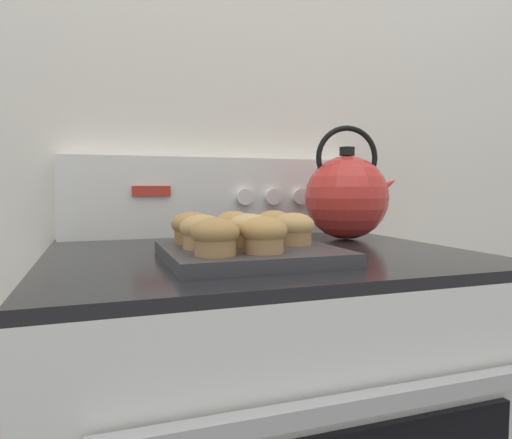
{
  "coord_description": "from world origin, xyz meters",
  "views": [
    {
      "loc": [
        -0.29,
        -0.48,
        1.02
      ],
      "look_at": [
        -0.03,
        0.28,
        0.96
      ],
      "focal_mm": 32.0,
      "sensor_mm": 36.0,
      "label": 1
    }
  ],
  "objects_px": {
    "muffin_r0_c1": "(263,235)",
    "muffin_r2_c2": "(274,225)",
    "muffin_r1_c2": "(294,229)",
    "tea_kettle": "(347,196)",
    "muffin_r1_c0": "(202,232)",
    "muffin_r0_c0": "(215,236)",
    "muffin_r1_c1": "(249,230)",
    "muffin_r2_c1": "(234,226)",
    "muffin_r2_c0": "(192,228)",
    "muffin_pan": "(249,253)"
  },
  "relations": [
    {
      "from": "muffin_r1_c0",
      "to": "muffin_r2_c1",
      "type": "bearing_deg",
      "value": 46.08
    },
    {
      "from": "muffin_r2_c0",
      "to": "muffin_r2_c2",
      "type": "relative_size",
      "value": 1.0
    },
    {
      "from": "muffin_r1_c1",
      "to": "muffin_r2_c2",
      "type": "height_order",
      "value": "same"
    },
    {
      "from": "muffin_pan",
      "to": "muffin_r2_c1",
      "type": "distance_m",
      "value": 0.09
    },
    {
      "from": "muffin_r0_c1",
      "to": "muffin_r2_c0",
      "type": "xyz_separation_m",
      "value": [
        -0.08,
        0.16,
        0.0
      ]
    },
    {
      "from": "muffin_r0_c0",
      "to": "muffin_r0_c1",
      "type": "xyz_separation_m",
      "value": [
        0.08,
        0.0,
        0.0
      ]
    },
    {
      "from": "muffin_r2_c2",
      "to": "tea_kettle",
      "type": "xyz_separation_m",
      "value": [
        0.24,
        0.13,
        0.05
      ]
    },
    {
      "from": "muffin_r1_c0",
      "to": "tea_kettle",
      "type": "xyz_separation_m",
      "value": [
        0.39,
        0.22,
        0.05
      ]
    },
    {
      "from": "muffin_pan",
      "to": "muffin_r2_c0",
      "type": "relative_size",
      "value": 3.85
    },
    {
      "from": "muffin_pan",
      "to": "tea_kettle",
      "type": "bearing_deg",
      "value": 34.54
    },
    {
      "from": "muffin_r2_c0",
      "to": "muffin_r2_c2",
      "type": "height_order",
      "value": "same"
    },
    {
      "from": "muffin_r1_c0",
      "to": "muffin_r2_c1",
      "type": "xyz_separation_m",
      "value": [
        0.08,
        0.08,
        0.0
      ]
    },
    {
      "from": "muffin_r1_c0",
      "to": "muffin_r2_c1",
      "type": "height_order",
      "value": "same"
    },
    {
      "from": "muffin_r0_c0",
      "to": "muffin_r2_c0",
      "type": "height_order",
      "value": "same"
    },
    {
      "from": "muffin_r1_c1",
      "to": "tea_kettle",
      "type": "distance_m",
      "value": 0.38
    },
    {
      "from": "muffin_pan",
      "to": "muffin_r0_c0",
      "type": "bearing_deg",
      "value": -134.84
    },
    {
      "from": "muffin_pan",
      "to": "muffin_r2_c1",
      "type": "height_order",
      "value": "muffin_r2_c1"
    },
    {
      "from": "muffin_r0_c1",
      "to": "muffin_r2_c0",
      "type": "bearing_deg",
      "value": 116.87
    },
    {
      "from": "muffin_r1_c2",
      "to": "muffin_r2_c2",
      "type": "distance_m",
      "value": 0.08
    },
    {
      "from": "muffin_pan",
      "to": "muffin_r1_c0",
      "type": "height_order",
      "value": "muffin_r1_c0"
    },
    {
      "from": "muffin_r2_c0",
      "to": "muffin_r2_c1",
      "type": "xyz_separation_m",
      "value": [
        0.08,
        0.0,
        0.0
      ]
    },
    {
      "from": "tea_kettle",
      "to": "muffin_r0_c0",
      "type": "bearing_deg",
      "value": -143.1
    },
    {
      "from": "muffin_r1_c0",
      "to": "muffin_r1_c1",
      "type": "height_order",
      "value": "same"
    },
    {
      "from": "muffin_r1_c2",
      "to": "tea_kettle",
      "type": "bearing_deg",
      "value": 43.1
    },
    {
      "from": "muffin_r1_c0",
      "to": "muffin_r0_c1",
      "type": "bearing_deg",
      "value": -44.73
    },
    {
      "from": "muffin_r1_c1",
      "to": "muffin_r0_c1",
      "type": "bearing_deg",
      "value": -92.26
    },
    {
      "from": "muffin_r2_c2",
      "to": "muffin_r1_c2",
      "type": "bearing_deg",
      "value": -86.65
    },
    {
      "from": "muffin_r0_c0",
      "to": "tea_kettle",
      "type": "relative_size",
      "value": 0.27
    },
    {
      "from": "muffin_r0_c1",
      "to": "muffin_r1_c1",
      "type": "height_order",
      "value": "same"
    },
    {
      "from": "muffin_r0_c0",
      "to": "muffin_r2_c1",
      "type": "xyz_separation_m",
      "value": [
        0.08,
        0.16,
        0.0
      ]
    },
    {
      "from": "muffin_r1_c0",
      "to": "muffin_r2_c0",
      "type": "relative_size",
      "value": 1.0
    },
    {
      "from": "muffin_pan",
      "to": "muffin_r1_c0",
      "type": "xyz_separation_m",
      "value": [
        -0.08,
        0.0,
        0.04
      ]
    },
    {
      "from": "muffin_r0_c1",
      "to": "muffin_r2_c2",
      "type": "xyz_separation_m",
      "value": [
        0.08,
        0.16,
        0.0
      ]
    },
    {
      "from": "muffin_pan",
      "to": "muffin_r1_c2",
      "type": "relative_size",
      "value": 3.85
    },
    {
      "from": "muffin_r0_c1",
      "to": "muffin_r2_c2",
      "type": "relative_size",
      "value": 1.0
    },
    {
      "from": "tea_kettle",
      "to": "muffin_r2_c1",
      "type": "bearing_deg",
      "value": -156.89
    },
    {
      "from": "muffin_r1_c1",
      "to": "muffin_r2_c0",
      "type": "distance_m",
      "value": 0.11
    },
    {
      "from": "muffin_r1_c0",
      "to": "muffin_r2_c2",
      "type": "height_order",
      "value": "same"
    },
    {
      "from": "muffin_r2_c0",
      "to": "tea_kettle",
      "type": "distance_m",
      "value": 0.42
    },
    {
      "from": "muffin_r1_c2",
      "to": "muffin_r1_c0",
      "type": "bearing_deg",
      "value": 179.36
    },
    {
      "from": "muffin_r0_c0",
      "to": "muffin_r1_c2",
      "type": "relative_size",
      "value": 1.0
    },
    {
      "from": "muffin_r0_c0",
      "to": "muffin_r0_c1",
      "type": "bearing_deg",
      "value": 0.84
    },
    {
      "from": "muffin_r2_c1",
      "to": "muffin_r2_c2",
      "type": "distance_m",
      "value": 0.08
    },
    {
      "from": "muffin_r1_c0",
      "to": "muffin_r1_c2",
      "type": "relative_size",
      "value": 1.0
    },
    {
      "from": "muffin_r1_c0",
      "to": "muffin_r2_c1",
      "type": "relative_size",
      "value": 1.0
    },
    {
      "from": "muffin_r2_c2",
      "to": "tea_kettle",
      "type": "bearing_deg",
      "value": 29.59
    },
    {
      "from": "muffin_r0_c1",
      "to": "muffin_r1_c1",
      "type": "bearing_deg",
      "value": 87.74
    },
    {
      "from": "muffin_r0_c0",
      "to": "muffin_r1_c0",
      "type": "height_order",
      "value": "same"
    },
    {
      "from": "muffin_r2_c2",
      "to": "muffin_pan",
      "type": "bearing_deg",
      "value": -133.33
    },
    {
      "from": "muffin_r0_c0",
      "to": "muffin_r0_c1",
      "type": "height_order",
      "value": "same"
    }
  ]
}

